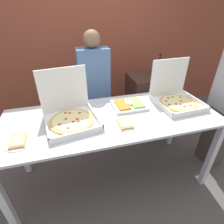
# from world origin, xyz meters

# --- Properties ---
(ground_plane) EXTENTS (16.00, 16.00, 0.00)m
(ground_plane) POSITION_xyz_m (0.00, 0.00, 0.00)
(ground_plane) COLOR #514C47
(brick_wall_behind) EXTENTS (10.00, 0.06, 2.80)m
(brick_wall_behind) POSITION_xyz_m (0.00, 1.70, 1.40)
(brick_wall_behind) COLOR brown
(brick_wall_behind) RESTS_ON ground_plane
(buffet_table) EXTENTS (2.16, 0.85, 0.91)m
(buffet_table) POSITION_xyz_m (0.00, 0.00, 0.80)
(buffet_table) COLOR silver
(buffet_table) RESTS_ON ground_plane
(pizza_box_far_left) EXTENTS (0.48, 0.50, 0.46)m
(pizza_box_far_left) POSITION_xyz_m (0.76, 0.09, 0.99)
(pizza_box_far_left) COLOR white
(pizza_box_far_left) RESTS_ON buffet_table
(pizza_box_near_left) EXTENTS (0.54, 0.55, 0.47)m
(pizza_box_near_left) POSITION_xyz_m (-0.41, 0.04, 0.99)
(pizza_box_near_left) COLOR white
(pizza_box_near_left) RESTS_ON buffet_table
(paper_plate_front_left) EXTENTS (0.23, 0.23, 0.03)m
(paper_plate_front_left) POSITION_xyz_m (-0.84, -0.18, 0.92)
(paper_plate_front_left) COLOR white
(paper_plate_front_left) RESTS_ON buffet_table
(paper_plate_front_right) EXTENTS (0.21, 0.21, 0.03)m
(paper_plate_front_right) POSITION_xyz_m (0.08, -0.18, 0.92)
(paper_plate_front_right) COLOR white
(paper_plate_front_right) RESTS_ON buffet_table
(veggie_tray) EXTENTS (0.36, 0.30, 0.05)m
(veggie_tray) POSITION_xyz_m (0.23, 0.14, 0.93)
(veggie_tray) COLOR white
(veggie_tray) RESTS_ON buffet_table
(sideboard_podium) EXTENTS (0.68, 0.47, 0.97)m
(sideboard_podium) POSITION_xyz_m (0.85, 0.82, 0.49)
(sideboard_podium) COLOR #382319
(sideboard_podium) RESTS_ON ground_plane
(soda_bottle) EXTENTS (0.09, 0.09, 0.34)m
(soda_bottle) POSITION_xyz_m (0.91, 0.78, 1.12)
(soda_bottle) COLOR black
(soda_bottle) RESTS_ON sideboard_podium
(soda_can_silver) EXTENTS (0.07, 0.07, 0.12)m
(soda_can_silver) POSITION_xyz_m (1.07, 0.74, 1.03)
(soda_can_silver) COLOR silver
(soda_can_silver) RESTS_ON sideboard_podium
(person_guest_plaid) EXTENTS (0.40, 0.22, 1.63)m
(person_guest_plaid) POSITION_xyz_m (-0.04, 0.75, 0.85)
(person_guest_plaid) COLOR #2D2D38
(person_guest_plaid) RESTS_ON ground_plane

